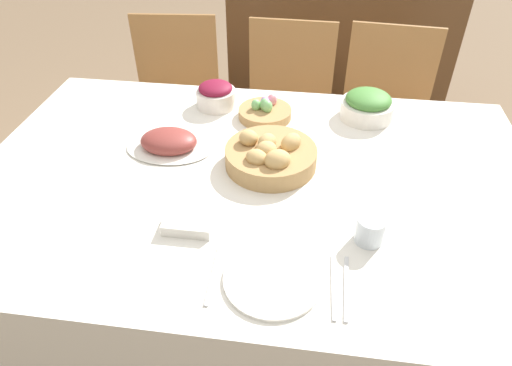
{
  "coord_description": "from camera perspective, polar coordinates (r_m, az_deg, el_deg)",
  "views": [
    {
      "loc": [
        0.16,
        -1.12,
        1.6
      ],
      "look_at": [
        0.02,
        -0.09,
        0.77
      ],
      "focal_mm": 32.0,
      "sensor_mm": 36.0,
      "label": 1
    }
  ],
  "objects": [
    {
      "name": "green_salad_bowl",
      "position": [
        1.74,
        13.76,
        9.4
      ],
      "size": [
        0.2,
        0.2,
        0.1
      ],
      "color": "silver",
      "rests_on": "dining_table"
    },
    {
      "name": "egg_basket",
      "position": [
        1.71,
        1.14,
        8.97
      ],
      "size": [
        0.2,
        0.2,
        0.08
      ],
      "color": "#AD8451",
      "rests_on": "dining_table"
    },
    {
      "name": "beet_salad_bowl",
      "position": [
        1.78,
        -5.05,
        10.92
      ],
      "size": [
        0.15,
        0.15,
        0.1
      ],
      "color": "silver",
      "rests_on": "dining_table"
    },
    {
      "name": "butter_dish",
      "position": [
        1.24,
        -8.43,
        -5.06
      ],
      "size": [
        0.13,
        0.08,
        0.03
      ],
      "color": "silver",
      "rests_on": "dining_table"
    },
    {
      "name": "ham_platter",
      "position": [
        1.56,
        -10.83,
        4.99
      ],
      "size": [
        0.29,
        0.2,
        0.07
      ],
      "color": "silver",
      "rests_on": "dining_table"
    },
    {
      "name": "sideboard",
      "position": [
        3.0,
        10.08,
        15.36
      ],
      "size": [
        1.3,
        0.44,
        0.9
      ],
      "color": "brown",
      "rests_on": "ground"
    },
    {
      "name": "knife",
      "position": [
        1.12,
        9.66,
        -12.6
      ],
      "size": [
        0.01,
        0.19,
        0.0
      ],
      "rotation": [
        0.0,
        0.0,
        0.02
      ],
      "color": "silver",
      "rests_on": "dining_table"
    },
    {
      "name": "ground_plane",
      "position": [
        1.95,
        -0.18,
        -16.35
      ],
      "size": [
        12.0,
        12.0,
        0.0
      ],
      "primitive_type": "plane",
      "color": "#7F664C"
    },
    {
      "name": "drinking_cup",
      "position": [
        1.22,
        14.08,
        -5.68
      ],
      "size": [
        0.08,
        0.08,
        0.07
      ],
      "color": "silver",
      "rests_on": "dining_table"
    },
    {
      "name": "bread_basket",
      "position": [
        1.44,
        1.84,
        3.46
      ],
      "size": [
        0.29,
        0.29,
        0.1
      ],
      "color": "#AD8451",
      "rests_on": "dining_table"
    },
    {
      "name": "chair_far_center",
      "position": [
        2.3,
        3.92,
        9.23
      ],
      "size": [
        0.43,
        0.43,
        0.88
      ],
      "rotation": [
        0.0,
        0.0,
        -0.03
      ],
      "color": "olive",
      "rests_on": "ground"
    },
    {
      "name": "fork",
      "position": [
        1.14,
        -5.31,
        -11.17
      ],
      "size": [
        0.01,
        0.19,
        0.0
      ],
      "rotation": [
        0.0,
        0.0,
        0.02
      ],
      "color": "silver",
      "rests_on": "dining_table"
    },
    {
      "name": "chair_far_right",
      "position": [
        2.33,
        15.71,
        8.14
      ],
      "size": [
        0.46,
        0.46,
        0.88
      ],
      "rotation": [
        0.0,
        0.0,
        -0.09
      ],
      "color": "olive",
      "rests_on": "ground"
    },
    {
      "name": "dinner_plate",
      "position": [
        1.12,
        2.1,
        -11.9
      ],
      "size": [
        0.24,
        0.24,
        0.01
      ],
      "color": "silver",
      "rests_on": "dining_table"
    },
    {
      "name": "spoon",
      "position": [
        1.12,
        11.22,
        -12.7
      ],
      "size": [
        0.01,
        0.19,
        0.0
      ],
      "rotation": [
        0.0,
        0.0,
        -0.02
      ],
      "color": "silver",
      "rests_on": "dining_table"
    },
    {
      "name": "dining_table",
      "position": [
        1.67,
        -0.21,
        -9.08
      ],
      "size": [
        1.77,
        1.16,
        0.73
      ],
      "color": "white",
      "rests_on": "ground"
    },
    {
      "name": "chair_far_left",
      "position": [
        2.4,
        -9.98,
        10.02
      ],
      "size": [
        0.46,
        0.46,
        0.88
      ],
      "rotation": [
        0.0,
        0.0,
        0.1
      ],
      "color": "olive",
      "rests_on": "ground"
    }
  ]
}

